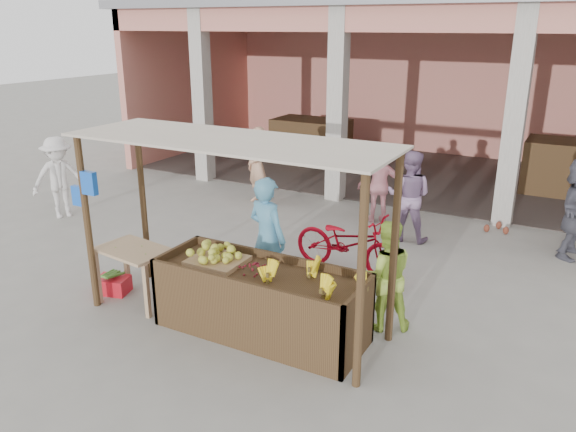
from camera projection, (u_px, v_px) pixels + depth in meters
The scene contains 19 objects.
ground at pixel (228, 323), 7.23m from camera, with size 60.00×60.00×0.00m, color gray.
market_building at pixel (431, 65), 13.76m from camera, with size 14.40×6.40×4.20m.
fruit_stall at pixel (261, 304), 6.87m from camera, with size 2.60×0.95×0.80m, color #4B361E.
stall_awning at pixel (224, 173), 6.64m from camera, with size 4.09×1.35×2.39m.
banana_heap at pixel (315, 277), 6.40m from camera, with size 1.22×0.67×0.22m, color yellow, non-canonical shape.
melon_tray at pixel (217, 257), 7.03m from camera, with size 0.67×0.58×0.19m.
berry_heap at pixel (255, 267), 6.76m from camera, with size 0.48×0.39×0.15m, color maroon.
side_table at pixel (134, 258), 7.58m from camera, with size 1.05×0.78×0.79m.
papaya_pile at pixel (133, 242), 7.51m from camera, with size 0.66×0.38×0.19m, color #589932, non-canonical shape.
red_crate at pixel (113, 285), 8.02m from camera, with size 0.45×0.32×0.23m, color red.
plantain_bundle at pixel (112, 275), 7.97m from camera, with size 0.34×0.24×0.07m, color #4D8831, non-canonical shape.
produce_sacks at pixel (498, 217), 10.32m from camera, with size 0.74×0.70×0.57m.
vendor_blue at pixel (267, 234), 7.68m from camera, with size 0.69×0.51×1.84m, color #56A2CB.
vendor_green at pixel (386, 272), 6.91m from camera, with size 0.72×0.42×1.50m, color #A8CE43.
motorcycle at pixel (348, 242), 8.56m from camera, with size 1.91×0.66×1.00m, color #9D0413.
shopper_a at pixel (59, 174), 10.96m from camera, with size 1.11×0.56×1.73m, color silver.
shopper_b at pixel (380, 184), 10.67m from camera, with size 0.91×0.48×1.54m, color pink.
shopper_e at pixel (257, 164), 11.84m from camera, with size 0.63×0.48×1.70m, color tan.
shopper_f at pixel (409, 192), 9.77m from camera, with size 0.86×0.49×1.76m, color gray.
Camera 1 is at (3.73, -5.25, 3.64)m, focal length 35.00 mm.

